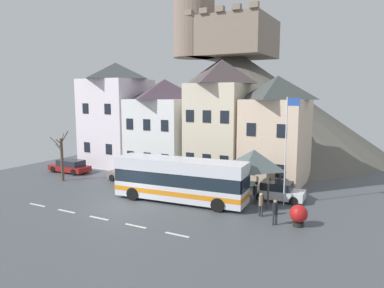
{
  "coord_description": "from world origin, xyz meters",
  "views": [
    {
      "loc": [
        16.24,
        -20.04,
        8.12
      ],
      "look_at": [
        2.29,
        5.93,
        4.03
      ],
      "focal_mm": 33.64,
      "sensor_mm": 36.0,
      "label": 1
    }
  ],
  "objects_px": {
    "hilltop_castle": "(233,98)",
    "pedestrian_01": "(275,210)",
    "townhouse_03": "(276,130)",
    "transit_bus": "(180,180)",
    "harbour_buoy": "(299,214)",
    "townhouse_02": "(221,119)",
    "parked_car_02": "(129,174)",
    "pedestrian_03": "(234,190)",
    "flagpole": "(287,144)",
    "parked_car_00": "(278,191)",
    "public_bench": "(248,186)",
    "pedestrian_02": "(255,193)",
    "townhouse_00": "(117,114)",
    "pedestrian_00": "(261,203)",
    "parked_car_01": "(70,166)",
    "bare_tree_00": "(62,158)",
    "bus_shelter": "(254,160)",
    "townhouse_01": "(165,125)"
  },
  "relations": [
    {
      "from": "townhouse_03",
      "to": "transit_bus",
      "type": "bearing_deg",
      "value": -117.11
    },
    {
      "from": "townhouse_01",
      "to": "townhouse_02",
      "type": "height_order",
      "value": "townhouse_02"
    },
    {
      "from": "transit_bus",
      "to": "parked_car_01",
      "type": "height_order",
      "value": "transit_bus"
    },
    {
      "from": "parked_car_02",
      "to": "flagpole",
      "type": "xyz_separation_m",
      "value": [
        14.7,
        -0.38,
        3.86
      ]
    },
    {
      "from": "townhouse_03",
      "to": "pedestrian_00",
      "type": "height_order",
      "value": "townhouse_03"
    },
    {
      "from": "townhouse_02",
      "to": "parked_car_02",
      "type": "distance_m",
      "value": 10.32
    },
    {
      "from": "pedestrian_00",
      "to": "bare_tree_00",
      "type": "relative_size",
      "value": 0.34
    },
    {
      "from": "parked_car_02",
      "to": "pedestrian_00",
      "type": "height_order",
      "value": "pedestrian_00"
    },
    {
      "from": "townhouse_02",
      "to": "parked_car_00",
      "type": "relative_size",
      "value": 2.94
    },
    {
      "from": "parked_car_02",
      "to": "pedestrian_03",
      "type": "height_order",
      "value": "pedestrian_03"
    },
    {
      "from": "townhouse_02",
      "to": "parked_car_01",
      "type": "bearing_deg",
      "value": -158.3
    },
    {
      "from": "public_bench",
      "to": "bare_tree_00",
      "type": "relative_size",
      "value": 0.32
    },
    {
      "from": "transit_bus",
      "to": "public_bench",
      "type": "bearing_deg",
      "value": 50.97
    },
    {
      "from": "harbour_buoy",
      "to": "townhouse_02",
      "type": "bearing_deg",
      "value": 133.45
    },
    {
      "from": "transit_bus",
      "to": "parked_car_01",
      "type": "relative_size",
      "value": 2.33
    },
    {
      "from": "hilltop_castle",
      "to": "pedestrian_01",
      "type": "bearing_deg",
      "value": -63.3
    },
    {
      "from": "flagpole",
      "to": "townhouse_01",
      "type": "bearing_deg",
      "value": 156.23
    },
    {
      "from": "parked_car_02",
      "to": "pedestrian_02",
      "type": "height_order",
      "value": "pedestrian_02"
    },
    {
      "from": "pedestrian_00",
      "to": "flagpole",
      "type": "height_order",
      "value": "flagpole"
    },
    {
      "from": "townhouse_00",
      "to": "townhouse_02",
      "type": "xyz_separation_m",
      "value": [
        13.09,
        -0.04,
        -0.11
      ]
    },
    {
      "from": "parked_car_02",
      "to": "pedestrian_03",
      "type": "xyz_separation_m",
      "value": [
        11.1,
        -1.48,
        0.24
      ]
    },
    {
      "from": "townhouse_02",
      "to": "transit_bus",
      "type": "relative_size",
      "value": 1.1
    },
    {
      "from": "parked_car_02",
      "to": "pedestrian_02",
      "type": "distance_m",
      "value": 12.75
    },
    {
      "from": "townhouse_00",
      "to": "townhouse_03",
      "type": "xyz_separation_m",
      "value": [
        18.56,
        -0.08,
        -0.95
      ]
    },
    {
      "from": "transit_bus",
      "to": "parked_car_00",
      "type": "bearing_deg",
      "value": 27.32
    },
    {
      "from": "townhouse_00",
      "to": "public_bench",
      "type": "height_order",
      "value": "townhouse_00"
    },
    {
      "from": "parked_car_00",
      "to": "townhouse_01",
      "type": "bearing_deg",
      "value": 155.82
    },
    {
      "from": "parked_car_00",
      "to": "public_bench",
      "type": "height_order",
      "value": "parked_car_00"
    },
    {
      "from": "townhouse_00",
      "to": "pedestrian_01",
      "type": "bearing_deg",
      "value": -26.76
    },
    {
      "from": "hilltop_castle",
      "to": "parked_car_02",
      "type": "xyz_separation_m",
      "value": [
        -0.94,
        -23.47,
        -6.9
      ]
    },
    {
      "from": "hilltop_castle",
      "to": "pedestrian_00",
      "type": "height_order",
      "value": "hilltop_castle"
    },
    {
      "from": "townhouse_01",
      "to": "parked_car_01",
      "type": "bearing_deg",
      "value": -143.84
    },
    {
      "from": "bus_shelter",
      "to": "parked_car_01",
      "type": "height_order",
      "value": "bus_shelter"
    },
    {
      "from": "townhouse_02",
      "to": "townhouse_03",
      "type": "distance_m",
      "value": 5.54
    },
    {
      "from": "townhouse_03",
      "to": "pedestrian_00",
      "type": "bearing_deg",
      "value": -80.05
    },
    {
      "from": "pedestrian_00",
      "to": "pedestrian_01",
      "type": "distance_m",
      "value": 1.68
    },
    {
      "from": "pedestrian_01",
      "to": "public_bench",
      "type": "xyz_separation_m",
      "value": [
        -4.09,
        6.72,
        -0.47
      ]
    },
    {
      "from": "parked_car_00",
      "to": "hilltop_castle",
      "type": "bearing_deg",
      "value": 116.89
    },
    {
      "from": "pedestrian_01",
      "to": "parked_car_00",
      "type": "bearing_deg",
      "value": 102.72
    },
    {
      "from": "townhouse_02",
      "to": "pedestrian_02",
      "type": "relative_size",
      "value": 7.36
    },
    {
      "from": "bus_shelter",
      "to": "pedestrian_01",
      "type": "distance_m",
      "value": 5.98
    },
    {
      "from": "pedestrian_00",
      "to": "pedestrian_02",
      "type": "height_order",
      "value": "pedestrian_00"
    },
    {
      "from": "townhouse_02",
      "to": "hilltop_castle",
      "type": "relative_size",
      "value": 0.27
    },
    {
      "from": "townhouse_00",
      "to": "parked_car_02",
      "type": "height_order",
      "value": "townhouse_00"
    },
    {
      "from": "pedestrian_02",
      "to": "harbour_buoy",
      "type": "relative_size",
      "value": 1.15
    },
    {
      "from": "hilltop_castle",
      "to": "public_bench",
      "type": "relative_size",
      "value": 28.41
    },
    {
      "from": "parked_car_00",
      "to": "harbour_buoy",
      "type": "xyz_separation_m",
      "value": [
        2.59,
        -4.99,
        0.07
      ]
    },
    {
      "from": "parked_car_01",
      "to": "pedestrian_02",
      "type": "xyz_separation_m",
      "value": [
        20.57,
        -1.36,
        0.19
      ]
    },
    {
      "from": "pedestrian_03",
      "to": "public_bench",
      "type": "bearing_deg",
      "value": 90.0
    },
    {
      "from": "flagpole",
      "to": "parked_car_00",
      "type": "bearing_deg",
      "value": 126.99
    }
  ]
}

